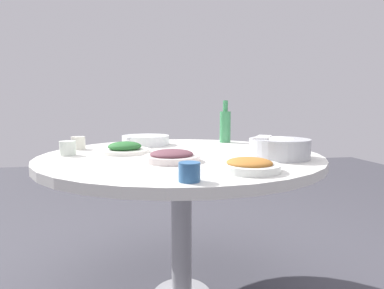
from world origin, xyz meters
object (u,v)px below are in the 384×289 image
(dish_stirfry, at_px, (249,165))
(green_bottle, at_px, (225,126))
(dish_greens, at_px, (125,148))
(dish_eggplant, at_px, (172,156))
(rice_bowl, at_px, (279,148))
(tea_cup_far, at_px, (78,143))
(round_dining_table, at_px, (181,169))
(tea_cup_side, at_px, (68,148))
(tea_cup_near, at_px, (189,172))
(soup_bowl, at_px, (146,140))

(dish_stirfry, height_order, green_bottle, green_bottle)
(dish_greens, height_order, dish_eggplant, dish_greens)
(rice_bowl, xyz_separation_m, dish_stirfry, (-0.23, -0.25, -0.02))
(tea_cup_far, bearing_deg, round_dining_table, -23.82)
(tea_cup_far, bearing_deg, green_bottle, 12.39)
(green_bottle, distance_m, tea_cup_far, 0.88)
(dish_stirfry, height_order, tea_cup_side, tea_cup_side)
(dish_greens, distance_m, tea_cup_side, 0.26)
(green_bottle, distance_m, tea_cup_near, 1.08)
(dish_stirfry, xyz_separation_m, tea_cup_near, (-0.23, -0.11, 0.01))
(dish_eggplant, height_order, tea_cup_near, tea_cup_near)
(soup_bowl, distance_m, tea_cup_far, 0.38)
(tea_cup_near, bearing_deg, tea_cup_side, 128.42)
(round_dining_table, bearing_deg, tea_cup_near, -95.26)
(dish_stirfry, xyz_separation_m, tea_cup_side, (-0.70, 0.48, 0.01))
(rice_bowl, relative_size, soup_bowl, 0.94)
(round_dining_table, relative_size, dish_eggplant, 5.70)
(round_dining_table, xyz_separation_m, dish_greens, (-0.27, 0.05, 0.10))
(round_dining_table, height_order, tea_cup_side, tea_cup_side)
(round_dining_table, xyz_separation_m, tea_cup_side, (-0.53, 0.02, 0.11))
(dish_greens, xyz_separation_m, dish_stirfry, (0.45, -0.52, -0.00))
(dish_stirfry, bearing_deg, soup_bowl, 112.15)
(round_dining_table, height_order, dish_eggplant, dish_eggplant)
(rice_bowl, distance_m, tea_cup_near, 0.58)
(rice_bowl, bearing_deg, tea_cup_side, 165.63)
(soup_bowl, height_order, tea_cup_far, tea_cup_far)
(round_dining_table, relative_size, tea_cup_far, 18.30)
(green_bottle, bearing_deg, dish_stirfry, -100.47)
(tea_cup_far, relative_size, tea_cup_side, 1.00)
(rice_bowl, xyz_separation_m, tea_cup_side, (-0.93, 0.24, -0.01))
(soup_bowl, xyz_separation_m, dish_eggplant, (0.09, -0.59, -0.01))
(rice_bowl, relative_size, green_bottle, 0.98)
(dish_eggplant, relative_size, green_bottle, 0.87)
(rice_bowl, height_order, tea_cup_far, rice_bowl)
(soup_bowl, height_order, dish_eggplant, soup_bowl)
(tea_cup_side, bearing_deg, dish_stirfry, -34.53)
(rice_bowl, xyz_separation_m, dish_eggplant, (-0.47, -0.01, -0.02))
(round_dining_table, bearing_deg, dish_greens, 169.05)
(round_dining_table, relative_size, rice_bowl, 5.04)
(dish_eggplant, xyz_separation_m, dish_stirfry, (0.25, -0.24, -0.00))
(soup_bowl, bearing_deg, tea_cup_near, -83.39)
(rice_bowl, relative_size, tea_cup_near, 3.99)
(rice_bowl, bearing_deg, dish_stirfry, -132.63)
(green_bottle, bearing_deg, round_dining_table, -129.04)
(dish_greens, xyz_separation_m, tea_cup_side, (-0.26, -0.04, 0.01))
(round_dining_table, bearing_deg, green_bottle, 50.96)
(dish_stirfry, relative_size, tea_cup_near, 3.25)
(dish_stirfry, relative_size, tea_cup_side, 2.94)
(dish_stirfry, distance_m, green_bottle, 0.90)
(rice_bowl, distance_m, dish_eggplant, 0.47)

